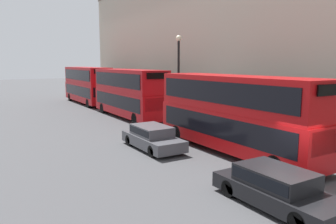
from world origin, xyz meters
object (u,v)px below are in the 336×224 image
Objects in this scene: bus_third_in_queue at (87,84)px; pedestrian at (234,128)px; bus_second_in_queue at (129,91)px; car_hatchback at (152,137)px; bus_leading at (235,111)px; car_dark_sedan at (276,187)px.

pedestrian is (2.10, -23.56, -1.64)m from bus_third_in_queue.
bus_second_in_queue is 11.35m from car_hatchback.
bus_third_in_queue reaches higher than pedestrian.
bus_leading is 1.01× the size of bus_third_in_queue.
bus_second_in_queue is (0.00, 13.77, 0.05)m from bus_leading.
bus_leading is 6.57× the size of pedestrian.
car_hatchback is at bearing 90.00° from car_dark_sedan.
bus_third_in_queue is 23.12m from car_hatchback.
bus_leading is 2.35× the size of car_dark_sedan.
bus_third_in_queue is at bearing 90.00° from bus_leading.
bus_third_in_queue is 23.71m from pedestrian.
pedestrian is (5.50, 8.15, 0.06)m from car_dark_sedan.
bus_third_in_queue is (0.00, 12.11, 0.03)m from bus_second_in_queue.
car_hatchback is 5.55m from pedestrian.
car_dark_sedan is at bearing -96.12° from bus_third_in_queue.
bus_leading is 4.85m from car_hatchback.
car_dark_sedan is at bearing -120.19° from bus_leading.
bus_leading is 3.49m from pedestrian.
pedestrian is (5.50, -0.75, 0.05)m from car_hatchback.
bus_second_in_queue reaches higher than car_dark_sedan.
bus_leading is 25.87m from bus_third_in_queue.
car_hatchback is (-3.40, -10.70, -1.66)m from bus_second_in_queue.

